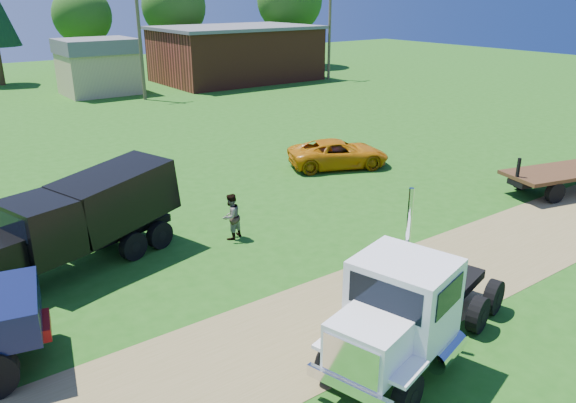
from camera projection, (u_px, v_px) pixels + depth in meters
ground at (416, 285)px, 17.12m from camera, size 140.00×140.00×0.00m
dirt_track at (416, 285)px, 17.12m from camera, size 120.00×4.20×0.01m
white_semi_tractor at (404, 312)px, 13.08m from camera, size 6.92×3.82×4.09m
black_dump_truck at (84, 216)px, 17.92m from camera, size 7.15×3.96×3.04m
orange_pickup at (338, 154)px, 28.52m from camera, size 5.59×4.14×1.41m
spectator_b at (231, 217)px, 20.12m from camera, size 1.00×0.89×1.70m
brick_building at (236, 53)px, 56.39m from camera, size 15.40×10.40×5.30m
tan_shed at (98, 66)px, 48.71m from camera, size 6.20×5.40×4.70m
utility_poles at (140, 41)px, 45.24m from camera, size 42.20×0.28×9.00m
tree_row at (68, 7)px, 55.57m from camera, size 57.33×16.11×11.63m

